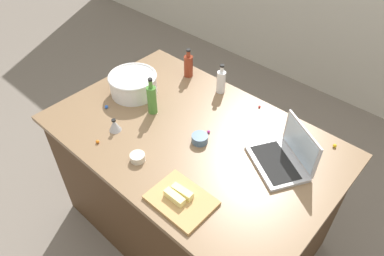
# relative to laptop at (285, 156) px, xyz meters

# --- Properties ---
(ground_plane) EXTENTS (12.00, 12.00, 0.00)m
(ground_plane) POSITION_rel_laptop_xyz_m (-0.49, -0.16, -0.95)
(ground_plane) COLOR slate
(island_counter) EXTENTS (1.62, 1.05, 0.90)m
(island_counter) POSITION_rel_laptop_xyz_m (-0.49, -0.16, -0.50)
(island_counter) COLOR #4C331E
(island_counter) RESTS_ON ground
(laptop) EXTENTS (0.38, 0.35, 0.22)m
(laptop) POSITION_rel_laptop_xyz_m (0.00, 0.00, 0.00)
(laptop) COLOR #B7B7BC
(laptop) RESTS_ON island_counter
(mixing_bowl_large) EXTENTS (0.30, 0.30, 0.13)m
(mixing_bowl_large) POSITION_rel_laptop_xyz_m (-1.02, -0.12, 0.02)
(mixing_bowl_large) COLOR white
(mixing_bowl_large) RESTS_ON island_counter
(bottle_olive) EXTENTS (0.06, 0.06, 0.24)m
(bottle_olive) POSITION_rel_laptop_xyz_m (-0.80, -0.17, 0.05)
(bottle_olive) COLOR #4C8C38
(bottle_olive) RESTS_ON island_counter
(bottle_soy) EXTENTS (0.06, 0.06, 0.20)m
(bottle_soy) POSITION_rel_laptop_xyz_m (-0.90, 0.26, 0.03)
(bottle_soy) COLOR maroon
(bottle_soy) RESTS_ON island_counter
(bottle_vinegar) EXTENTS (0.06, 0.06, 0.20)m
(bottle_vinegar) POSITION_rel_laptop_xyz_m (-0.62, 0.26, 0.03)
(bottle_vinegar) COLOR white
(bottle_vinegar) RESTS_ON island_counter
(cutting_board) EXTENTS (0.30, 0.22, 0.02)m
(cutting_board) POSITION_rel_laptop_xyz_m (-0.22, -0.53, -0.04)
(cutting_board) COLOR tan
(cutting_board) RESTS_ON island_counter
(butter_stick_left) EXTENTS (0.11, 0.04, 0.04)m
(butter_stick_left) POSITION_rel_laptop_xyz_m (-0.24, -0.55, -0.01)
(butter_stick_left) COLOR #F4E58C
(butter_stick_left) RESTS_ON cutting_board
(butter_stick_right) EXTENTS (0.11, 0.05, 0.04)m
(butter_stick_right) POSITION_rel_laptop_xyz_m (-0.24, -0.50, -0.01)
(butter_stick_right) COLOR #F4E58C
(butter_stick_right) RESTS_ON cutting_board
(ramekin_small) EXTENTS (0.09, 0.09, 0.04)m
(ramekin_small) POSITION_rel_laptop_xyz_m (-0.42, -0.17, -0.02)
(ramekin_small) COLOR slate
(ramekin_small) RESTS_ON island_counter
(ramekin_medium) EXTENTS (0.08, 0.08, 0.04)m
(ramekin_medium) POSITION_rel_laptop_xyz_m (-0.57, -0.49, -0.03)
(ramekin_medium) COLOR beige
(ramekin_medium) RESTS_ON island_counter
(kitchen_timer) EXTENTS (0.07, 0.07, 0.08)m
(kitchen_timer) POSITION_rel_laptop_xyz_m (-0.84, -0.42, -0.01)
(kitchen_timer) COLOR #B2B2B7
(kitchen_timer) RESTS_ON island_counter
(candy_0) EXTENTS (0.02, 0.02, 0.02)m
(candy_0) POSITION_rel_laptop_xyz_m (-0.05, -0.08, -0.04)
(candy_0) COLOR orange
(candy_0) RESTS_ON island_counter
(candy_1) EXTENTS (0.02, 0.02, 0.02)m
(candy_1) POSITION_rel_laptop_xyz_m (0.14, 0.28, -0.04)
(candy_1) COLOR yellow
(candy_1) RESTS_ON island_counter
(candy_2) EXTENTS (0.02, 0.02, 0.02)m
(candy_2) POSITION_rel_laptop_xyz_m (-1.03, -0.34, -0.04)
(candy_2) COLOR blue
(candy_2) RESTS_ON island_counter
(candy_3) EXTENTS (0.02, 0.02, 0.02)m
(candy_3) POSITION_rel_laptop_xyz_m (0.12, 0.07, -0.04)
(candy_3) COLOR #CC3399
(candy_3) RESTS_ON island_counter
(candy_4) EXTENTS (0.02, 0.02, 0.02)m
(candy_4) POSITION_rel_laptop_xyz_m (-0.82, -0.56, -0.04)
(candy_4) COLOR orange
(candy_4) RESTS_ON island_counter
(candy_6) EXTENTS (0.01, 0.01, 0.01)m
(candy_6) POSITION_rel_laptop_xyz_m (-0.35, 0.29, -0.04)
(candy_6) COLOR red
(candy_6) RESTS_ON island_counter
(candy_8) EXTENTS (0.02, 0.02, 0.02)m
(candy_8) POSITION_rel_laptop_xyz_m (-0.43, -0.09, -0.04)
(candy_8) COLOR #CC3399
(candy_8) RESTS_ON island_counter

